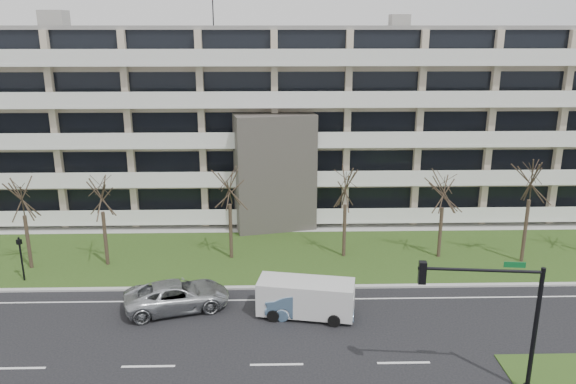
{
  "coord_description": "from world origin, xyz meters",
  "views": [
    {
      "loc": [
        -0.03,
        -22.93,
        15.26
      ],
      "look_at": [
        0.78,
        10.0,
        5.49
      ],
      "focal_mm": 35.0,
      "sensor_mm": 36.0,
      "label": 1
    }
  ],
  "objects_px": {
    "blue_sedan": "(310,303)",
    "pedestrian_signal": "(21,253)",
    "silver_pickup": "(177,296)",
    "traffic_signal": "(496,308)",
    "white_van": "(307,295)"
  },
  "relations": [
    {
      "from": "blue_sedan",
      "to": "silver_pickup",
      "type": "bearing_deg",
      "value": 90.04
    },
    {
      "from": "blue_sedan",
      "to": "traffic_signal",
      "type": "relative_size",
      "value": 0.79
    },
    {
      "from": "silver_pickup",
      "to": "pedestrian_signal",
      "type": "bearing_deg",
      "value": 53.58
    },
    {
      "from": "white_van",
      "to": "silver_pickup",
      "type": "bearing_deg",
      "value": -176.56
    },
    {
      "from": "white_van",
      "to": "pedestrian_signal",
      "type": "relative_size",
      "value": 1.88
    },
    {
      "from": "blue_sedan",
      "to": "white_van",
      "type": "distance_m",
      "value": 0.48
    },
    {
      "from": "silver_pickup",
      "to": "traffic_signal",
      "type": "xyz_separation_m",
      "value": [
        14.72,
        -7.62,
        3.1
      ]
    },
    {
      "from": "blue_sedan",
      "to": "white_van",
      "type": "bearing_deg",
      "value": 56.84
    },
    {
      "from": "blue_sedan",
      "to": "pedestrian_signal",
      "type": "height_order",
      "value": "pedestrian_signal"
    },
    {
      "from": "white_van",
      "to": "blue_sedan",
      "type": "bearing_deg",
      "value": -30.68
    },
    {
      "from": "silver_pickup",
      "to": "pedestrian_signal",
      "type": "distance_m",
      "value": 10.88
    },
    {
      "from": "traffic_signal",
      "to": "pedestrian_signal",
      "type": "height_order",
      "value": "traffic_signal"
    },
    {
      "from": "traffic_signal",
      "to": "pedestrian_signal",
      "type": "bearing_deg",
      "value": 161.38
    },
    {
      "from": "silver_pickup",
      "to": "traffic_signal",
      "type": "relative_size",
      "value": 0.96
    },
    {
      "from": "blue_sedan",
      "to": "white_van",
      "type": "relative_size",
      "value": 0.87
    }
  ]
}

